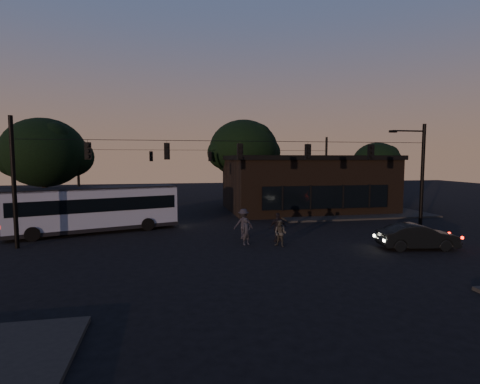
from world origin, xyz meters
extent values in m
plane|color=black|center=(0.00, 0.00, 0.00)|extent=(120.00, 120.00, 0.00)
cube|color=black|center=(12.00, 14.00, 0.07)|extent=(14.00, 10.00, 0.15)
cube|color=black|center=(-14.00, 14.00, 0.07)|extent=(14.00, 10.00, 0.15)
cube|color=black|center=(9.00, 16.00, 2.50)|extent=(15.00, 10.00, 5.00)
cube|color=black|center=(9.00, 16.00, 5.20)|extent=(15.40, 10.40, 0.40)
cube|color=black|center=(9.00, 10.88, 1.80)|extent=(11.50, 0.18, 2.00)
cylinder|color=black|center=(4.00, 22.00, 2.00)|extent=(0.44, 0.44, 4.00)
ellipsoid|color=black|center=(4.00, 22.00, 6.20)|extent=(7.60, 7.60, 6.46)
cylinder|color=black|center=(18.00, 18.00, 1.50)|extent=(0.44, 0.44, 3.00)
ellipsoid|color=black|center=(18.00, 18.00, 4.65)|extent=(5.20, 5.20, 4.42)
cylinder|color=black|center=(-14.00, 13.00, 1.80)|extent=(0.44, 0.44, 3.60)
ellipsoid|color=black|center=(-14.00, 13.00, 5.58)|extent=(6.40, 6.40, 5.44)
cylinder|color=black|center=(-13.00, 4.00, 3.75)|extent=(0.24, 0.24, 7.50)
cylinder|color=black|center=(13.00, 4.00, 3.75)|extent=(0.24, 0.24, 7.50)
cylinder|color=black|center=(0.00, 4.00, 6.20)|extent=(26.00, 0.03, 0.03)
cube|color=black|center=(-9.00, 4.00, 5.55)|extent=(0.34, 0.30, 1.00)
cube|color=black|center=(-4.50, 4.00, 5.55)|extent=(0.34, 0.30, 1.00)
cube|color=black|center=(0.00, 4.00, 5.55)|extent=(0.34, 0.30, 1.00)
cube|color=black|center=(4.50, 4.00, 5.55)|extent=(0.34, 0.30, 1.00)
cube|color=black|center=(9.00, 4.00, 5.55)|extent=(0.34, 0.30, 1.00)
cylinder|color=black|center=(-13.00, 20.00, 3.75)|extent=(0.24, 0.24, 7.50)
cylinder|color=black|center=(13.00, 20.00, 3.75)|extent=(0.24, 0.24, 7.50)
cylinder|color=black|center=(0.00, 20.00, 6.00)|extent=(26.00, 0.03, 0.03)
cube|color=black|center=(-6.00, 20.00, 5.35)|extent=(0.34, 0.30, 1.00)
cube|color=black|center=(0.00, 20.00, 5.35)|extent=(0.34, 0.30, 1.00)
cube|color=black|center=(6.00, 20.00, 5.35)|extent=(0.34, 0.30, 1.00)
cube|color=#8089A3|center=(-9.45, 8.11, 1.76)|extent=(11.30, 5.77, 2.61)
cube|color=black|center=(-9.45, 8.11, 2.01)|extent=(10.89, 5.67, 0.91)
cube|color=black|center=(-9.45, 8.11, 3.07)|extent=(11.30, 5.77, 0.15)
cube|color=black|center=(-9.45, 8.11, 0.35)|extent=(11.41, 5.85, 0.25)
cylinder|color=black|center=(-12.75, 5.73, 0.45)|extent=(0.94, 0.52, 0.91)
cylinder|color=black|center=(-13.52, 8.12, 0.45)|extent=(0.94, 0.52, 0.91)
cylinder|color=black|center=(-5.90, 7.92, 0.45)|extent=(0.94, 0.52, 0.91)
cylinder|color=black|center=(-6.67, 10.31, 0.45)|extent=(0.94, 0.52, 0.91)
imported|color=black|center=(9.31, -0.65, 0.71)|extent=(4.51, 2.14, 1.43)
imported|color=black|center=(0.05, 2.28, 0.80)|extent=(0.69, 0.59, 1.61)
imported|color=#2F2F2B|center=(1.89, 1.46, 0.78)|extent=(0.96, 0.94, 1.56)
imported|color=black|center=(2.09, 2.61, 0.90)|extent=(1.07, 0.47, 1.80)
imported|color=black|center=(0.22, 3.99, 0.96)|extent=(1.29, 0.80, 1.92)
camera|label=1|loc=(-4.62, -19.10, 5.09)|focal=28.00mm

